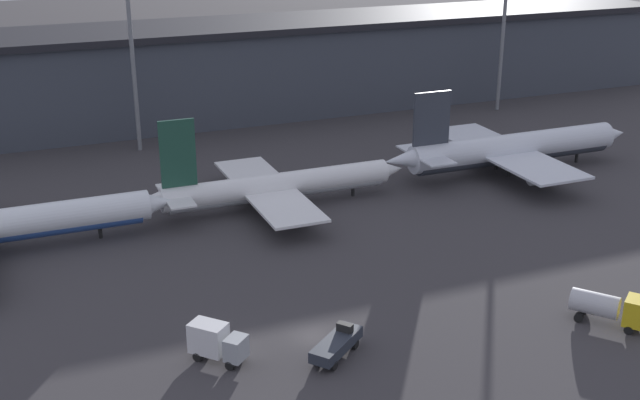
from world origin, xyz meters
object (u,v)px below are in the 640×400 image
object	(u,v)px
airplane_2	(511,149)
airplane_1	(274,186)
service_vehicle_3	(216,341)
service_vehicle_2	(610,307)
service_vehicle_0	(337,344)

from	to	relation	value
airplane_2	airplane_1	bearing A→B (deg)	-179.34
service_vehicle_3	airplane_2	bearing A→B (deg)	79.18
service_vehicle_2	service_vehicle_3	bearing A→B (deg)	-140.15
airplane_1	service_vehicle_2	size ratio (longest dim) A/B	5.32
service_vehicle_0	service_vehicle_3	world-z (taller)	service_vehicle_3
airplane_2	service_vehicle_3	xyz separation A→B (m)	(-56.99, -34.99, -1.78)
airplane_2	service_vehicle_3	size ratio (longest dim) A/B	8.02
airplane_2	service_vehicle_0	size ratio (longest dim) A/B	6.61
airplane_2	service_vehicle_2	size ratio (longest dim) A/B	5.97
service_vehicle_2	airplane_2	bearing A→B (deg)	119.15
airplane_1	airplane_2	bearing A→B (deg)	0.66
airplane_1	service_vehicle_3	xyz separation A→B (m)	(-18.10, -34.83, -1.07)
service_vehicle_0	airplane_1	bearing A→B (deg)	41.05
airplane_2	service_vehicle_2	xyz separation A→B (m)	(-18.91, -43.61, -1.88)
airplane_1	service_vehicle_0	distance (m)	39.23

